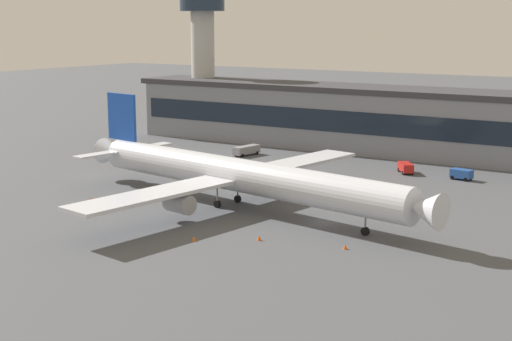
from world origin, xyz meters
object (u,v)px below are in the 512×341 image
object	(u,v)px
follow_me_car	(406,167)
traffic_cone_1	(345,246)
traffic_cone_0	(91,199)
baggage_tug	(462,174)
traffic_cone_2	(194,239)
airliner	(237,175)
control_tower	(203,43)
traffic_cone_3	(259,238)
belt_loader	(247,150)

from	to	relation	value
follow_me_car	traffic_cone_1	size ratio (longest dim) A/B	7.28
traffic_cone_0	baggage_tug	bearing A→B (deg)	46.93
traffic_cone_0	traffic_cone_2	size ratio (longest dim) A/B	1.11
airliner	follow_me_car	distance (m)	39.57
control_tower	traffic_cone_3	xyz separation A→B (m)	(61.24, -72.01, -21.69)
traffic_cone_1	follow_me_car	bearing A→B (deg)	102.61
belt_loader	traffic_cone_3	xyz separation A→B (m)	(34.64, -50.66, -0.81)
baggage_tug	traffic_cone_0	distance (m)	63.40
baggage_tug	traffic_cone_2	distance (m)	57.33
belt_loader	traffic_cone_1	distance (m)	66.24
control_tower	traffic_cone_0	world-z (taller)	control_tower
belt_loader	baggage_tug	size ratio (longest dim) A/B	1.71
traffic_cone_2	traffic_cone_0	bearing A→B (deg)	162.21
belt_loader	traffic_cone_3	world-z (taller)	belt_loader
airliner	traffic_cone_0	world-z (taller)	airliner
traffic_cone_0	traffic_cone_1	bearing A→B (deg)	-1.71
control_tower	traffic_cone_0	xyz separation A→B (m)	(28.43, -68.26, -21.69)
airliner	traffic_cone_1	world-z (taller)	airliner
traffic_cone_2	traffic_cone_3	size ratio (longest dim) A/B	0.91
traffic_cone_3	control_tower	bearing A→B (deg)	130.38
baggage_tug	traffic_cone_1	bearing A→B (deg)	-89.65
control_tower	traffic_cone_2	world-z (taller)	control_tower
traffic_cone_0	traffic_cone_2	world-z (taller)	traffic_cone_0
control_tower	traffic_cone_1	world-z (taller)	control_tower
belt_loader	traffic_cone_3	bearing A→B (deg)	-55.64
baggage_tug	airliner	bearing A→B (deg)	-121.06
traffic_cone_1	traffic_cone_3	size ratio (longest dim) A/B	0.94
follow_me_car	traffic_cone_0	xyz separation A→B (m)	(-32.87, -46.62, -0.75)
traffic_cone_2	airliner	bearing A→B (deg)	106.48
follow_me_car	traffic_cone_2	bearing A→B (deg)	-97.07
control_tower	baggage_tug	distance (m)	77.87
airliner	traffic_cone_1	size ratio (longest dim) A/B	101.25
airliner	traffic_cone_3	bearing A→B (deg)	-47.12
follow_me_car	traffic_cone_1	world-z (taller)	follow_me_car
traffic_cone_3	traffic_cone_1	bearing A→B (deg)	12.82
baggage_tug	belt_loader	bearing A→B (deg)	179.25
belt_loader	baggage_tug	xyz separation A→B (m)	(45.12, -0.59, -0.07)
traffic_cone_1	traffic_cone_2	bearing A→B (deg)	-158.08
traffic_cone_2	traffic_cone_1	bearing A→B (deg)	21.92
follow_me_car	belt_loader	xyz separation A→B (m)	(-34.69, 0.29, 0.06)
baggage_tug	traffic_cone_1	world-z (taller)	baggage_tug
follow_me_car	belt_loader	distance (m)	34.70
belt_loader	traffic_cone_2	bearing A→B (deg)	-63.24
follow_me_car	traffic_cone_3	bearing A→B (deg)	-90.06
belt_loader	traffic_cone_0	bearing A→B (deg)	-87.77
belt_loader	traffic_cone_3	size ratio (longest dim) A/B	9.70
control_tower	traffic_cone_1	xyz separation A→B (m)	(72.01, -69.56, -21.72)
airliner	belt_loader	size ratio (longest dim) A/B	9.78
baggage_tug	traffic_cone_3	bearing A→B (deg)	-101.82
control_tower	baggage_tug	xyz separation A→B (m)	(71.72, -21.95, -20.95)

